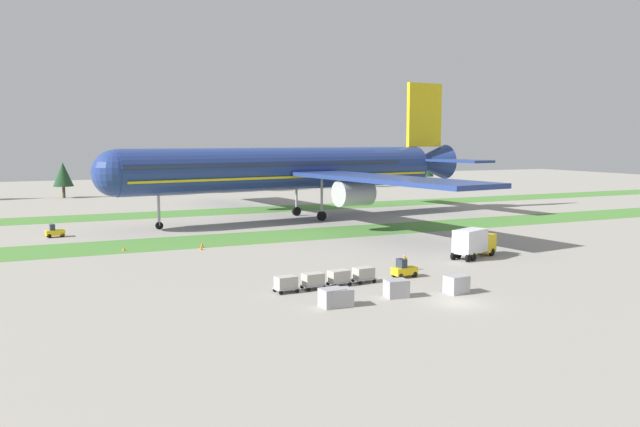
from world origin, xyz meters
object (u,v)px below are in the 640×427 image
(taxiway_marker_0, at_px, (202,245))
(catering_truck, at_px, (474,242))
(uld_container_3, at_px, (456,284))
(taxiway_marker_2, at_px, (201,248))
(uld_container_1, at_px, (332,298))
(taxiway_marker_1, at_px, (124,249))
(cargo_dolly_third, at_px, (313,280))
(cargo_dolly_fourth, at_px, (286,283))
(airliner, at_px, (297,168))
(cargo_dolly_lead, at_px, (364,273))
(baggage_tug, at_px, (404,270))
(cargo_dolly_second, at_px, (339,276))
(ground_crew_marshaller, at_px, (405,262))
(pushback_tractor, at_px, (55,232))
(uld_container_0, at_px, (340,297))
(uld_container_2, at_px, (396,288))

(taxiway_marker_0, bearing_deg, catering_truck, -36.77)
(uld_container_3, relative_size, taxiway_marker_2, 4.01)
(uld_container_1, relative_size, taxiway_marker_1, 4.11)
(cargo_dolly_third, relative_size, taxiway_marker_2, 4.64)
(taxiway_marker_1, xyz_separation_m, taxiway_marker_2, (9.26, -3.63, 0.01))
(cargo_dolly_fourth, height_order, taxiway_marker_1, cargo_dolly_fourth)
(airliner, relative_size, uld_container_1, 44.27)
(taxiway_marker_1, bearing_deg, catering_truck, -30.91)
(cargo_dolly_lead, relative_size, taxiway_marker_2, 4.64)
(uld_container_3, bearing_deg, baggage_tug, 95.34)
(cargo_dolly_lead, bearing_deg, uld_container_1, -48.77)
(uld_container_1, distance_m, uld_container_3, 12.70)
(cargo_dolly_second, distance_m, ground_crew_marshaller, 10.45)
(pushback_tractor, xyz_separation_m, ground_crew_marshaller, (34.14, -42.22, 0.13))
(cargo_dolly_third, height_order, uld_container_3, uld_container_3)
(ground_crew_marshaller, xyz_separation_m, uld_container_1, (-13.86, -10.53, -0.14))
(pushback_tractor, bearing_deg, baggage_tug, 27.95)
(cargo_dolly_lead, height_order, cargo_dolly_second, same)
(uld_container_0, xyz_separation_m, uld_container_1, (-0.70, 0.13, 0.03))
(airliner, bearing_deg, uld_container_3, 164.60)
(cargo_dolly_fourth, distance_m, catering_truck, 28.34)
(baggage_tug, xyz_separation_m, cargo_dolly_fourth, (-13.68, -1.12, 0.10))
(baggage_tug, relative_size, cargo_dolly_fourth, 1.17)
(cargo_dolly_lead, xyz_separation_m, cargo_dolly_second, (-2.89, -0.24, 0.00))
(catering_truck, bearing_deg, uld_container_0, -82.99)
(cargo_dolly_third, relative_size, uld_container_3, 1.16)
(uld_container_0, bearing_deg, catering_truck, 28.87)
(ground_crew_marshaller, bearing_deg, cargo_dolly_third, 49.62)
(cargo_dolly_lead, distance_m, cargo_dolly_second, 2.90)
(uld_container_3, bearing_deg, cargo_dolly_second, 139.59)
(baggage_tug, distance_m, taxiway_marker_0, 30.91)
(uld_container_1, height_order, uld_container_3, uld_container_3)
(uld_container_2, height_order, taxiway_marker_0, uld_container_2)
(airliner, bearing_deg, cargo_dolly_fourth, 148.94)
(uld_container_0, relative_size, uld_container_3, 1.00)
(cargo_dolly_second, xyz_separation_m, uld_container_0, (-3.35, -7.06, -0.15))
(baggage_tug, bearing_deg, cargo_dolly_third, -90.00)
(cargo_dolly_lead, distance_m, pushback_tractor, 53.09)
(airliner, distance_m, uld_container_0, 62.26)
(catering_truck, relative_size, uld_container_0, 3.66)
(cargo_dolly_lead, distance_m, taxiway_marker_0, 29.27)
(ground_crew_marshaller, bearing_deg, uld_container_2, 87.34)
(catering_truck, xyz_separation_m, uld_container_0, (-24.97, -13.76, -1.18))
(cargo_dolly_third, distance_m, taxiway_marker_2, 26.56)
(uld_container_3, bearing_deg, uld_container_2, 170.07)
(catering_truck, bearing_deg, taxiway_marker_0, -148.64)
(uld_container_2, bearing_deg, cargo_dolly_fourth, 145.51)
(uld_container_0, bearing_deg, ground_crew_marshaller, 39.00)
(baggage_tug, bearing_deg, catering_truck, 109.13)
(cargo_dolly_second, height_order, pushback_tractor, pushback_tractor)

